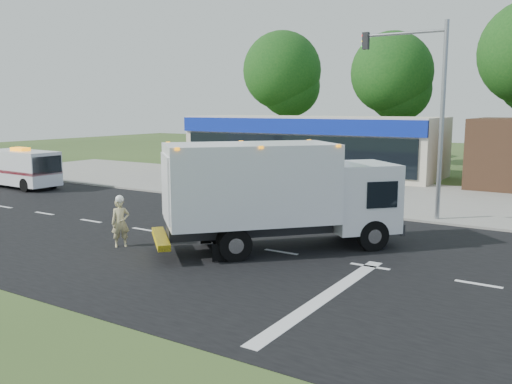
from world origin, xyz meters
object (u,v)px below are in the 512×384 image
ems_box_truck (276,188)px  traffic_signal_pole (427,100)px  emergency_worker (120,222)px  ambulance_van (23,168)px

ems_box_truck → traffic_signal_pole: bearing=22.5°
emergency_worker → ambulance_van: (-14.77, 6.54, 0.32)m
ems_box_truck → ambulance_van: ems_box_truck is taller
emergency_worker → ems_box_truck: bearing=-24.3°
ems_box_truck → ambulance_van: 19.72m
emergency_worker → ambulance_van: size_ratio=0.35×
ems_box_truck → emergency_worker: bearing=162.2°
ems_box_truck → emergency_worker: ems_box_truck is taller
emergency_worker → traffic_signal_pole: (7.23, 9.86, 4.06)m
ambulance_van → traffic_signal_pole: bearing=10.7°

